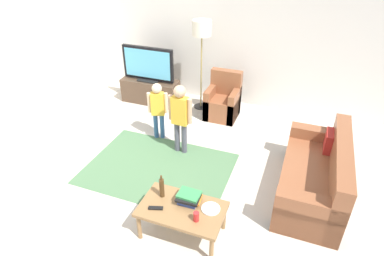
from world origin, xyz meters
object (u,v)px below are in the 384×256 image
Objects in this scene: tv_stand at (151,91)px; tv at (148,65)px; floor_lamp at (202,33)px; book_stack at (189,198)px; coffee_table at (182,211)px; couch at (318,178)px; child_near_tv at (158,106)px; armchair at (223,102)px; plate at (211,209)px; child_center at (180,114)px; bottle at (162,188)px; soda_can at (196,217)px; tv_remote at (156,208)px.

tv is at bearing -90.00° from tv_stand.
tv is 1.30m from floor_lamp.
tv_stand is 3.57m from book_stack.
coffee_table is (1.98, -3.05, 0.13)m from tv_stand.
couch is 1.01× the size of floor_lamp.
child_near_tv is at bearing -57.02° from tv_stand.
tv_stand is 1.33× the size of armchair.
book_stack is 1.34× the size of plate.
tv_stand is at bearing 131.65° from child_center.
child_center is 3.79× the size of bottle.
soda_can is (0.90, -1.71, -0.24)m from child_center.
couch is 2.16m from bottle.
couch is 1.91m from soda_can.
armchair is 3.14m from tv_remote.
tv_stand is at bearing 153.12° from couch.
bottle is at bearing -62.78° from child_near_tv.
floor_lamp reaches higher than bottle.
soda_can is at bearing -22.93° from bottle.
tv is 3.39m from bottle.
plate reaches higher than tv_remote.
soda_can is (1.42, -1.97, -0.15)m from child_near_tv.
coffee_table is 4.55× the size of plate.
armchair is at bearing 77.75° from child_center.
couch is 1.87m from book_stack.
floor_lamp is at bearing 9.07° from tv.
child_center is 9.98× the size of soda_can.
armchair reaches higher than tv_stand.
book_stack is at bearing 175.69° from plate.
child_center is 1.82m from plate.
floor_lamp reaches higher than tv_stand.
child_center reaches higher than armchair.
child_center is (1.30, -1.46, 0.48)m from tv_stand.
tv is 3.48× the size of bottle.
floor_lamp reaches higher than couch.
child_near_tv is at bearing -102.45° from floor_lamp.
coffee_table is (0.68, -1.59, -0.35)m from child_center.
floor_lamp is 1.49× the size of child_center.
child_center is (0.52, -0.26, 0.09)m from child_near_tv.
book_stack is at bearing -54.30° from child_near_tv.
couch reaches higher than bottle.
floor_lamp is at bearing 97.75° from child_center.
bottle is (0.90, -1.75, -0.07)m from child_near_tv.
child_center is 1.76m from coffee_table.
tv reaches higher than bottle.
child_near_tv is at bearing 117.22° from bottle.
soda_can is at bearing -28.61° from coffee_table.
coffee_table is at bearing -57.02° from tv_stand.
tv_stand is 5.45× the size of plate.
armchair is at bearing 100.66° from soda_can.
armchair is (1.61, -0.02, -0.55)m from tv.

